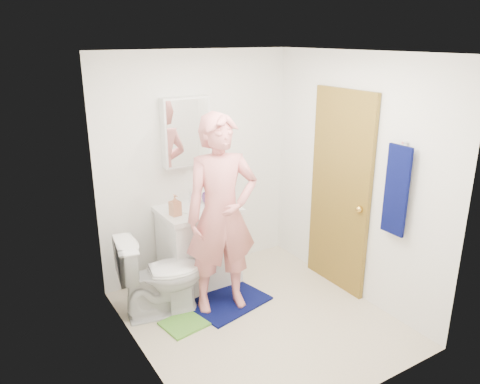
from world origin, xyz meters
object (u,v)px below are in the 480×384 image
vanity_cabinet (199,248)px  man (222,215)px  towel (396,191)px  toilet (161,275)px  toothbrush_cup (208,198)px  soap_dispenser (175,205)px  medicine_cabinet (186,132)px

vanity_cabinet → man: 0.79m
vanity_cabinet → towel: towel is taller
toilet → man: man is taller
towel → toothbrush_cup: (-1.02, 1.56, -0.35)m
toilet → soap_dispenser: soap_dispenser is taller
toilet → man: bearing=-101.5°
towel → toilet: towel is taller
soap_dispenser → toilet: bearing=-137.6°
towel → toothbrush_cup: size_ratio=5.88×
towel → toothbrush_cup: 1.90m
toothbrush_cup → medicine_cabinet: bearing=136.1°
man → toilet: bearing=170.3°
vanity_cabinet → man: bearing=-93.5°
toothbrush_cup → towel: bearing=-56.7°
soap_dispenser → toothbrush_cup: (0.44, 0.14, -0.05)m
toothbrush_cup → vanity_cabinet: bearing=-155.1°
towel → toothbrush_cup: towel is taller
man → medicine_cabinet: bearing=99.5°
soap_dispenser → man: 0.54m
towel → soap_dispenser: towel is taller
vanity_cabinet → man: (-0.03, -0.55, 0.56)m
vanity_cabinet → soap_dispenser: bearing=-166.1°
medicine_cabinet → toilet: (-0.57, -0.56, -1.20)m
soap_dispenser → toothbrush_cup: size_ratio=1.56×
vanity_cabinet → medicine_cabinet: bearing=90.0°
medicine_cabinet → man: 1.01m
toothbrush_cup → man: bearing=-107.1°
towel → toilet: size_ratio=1.00×
toilet → towel: bearing=-113.1°
soap_dispenser → man: bearing=-62.7°
toilet → toothbrush_cup: 0.98m
man → soap_dispenser: bearing=129.3°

